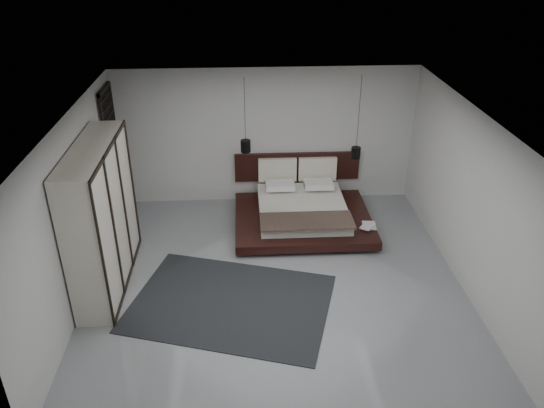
{
  "coord_description": "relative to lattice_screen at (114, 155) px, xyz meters",
  "views": [
    {
      "loc": [
        -0.48,
        -7.09,
        5.19
      ],
      "look_at": [
        0.01,
        1.2,
        0.81
      ],
      "focal_mm": 35.0,
      "sensor_mm": 36.0,
      "label": 1
    }
  ],
  "objects": [
    {
      "name": "pendant_left",
      "position": [
        2.52,
        -0.15,
        0.18
      ],
      "size": [
        0.19,
        0.19,
        1.44
      ],
      "color": "black",
      "rests_on": "ceiling"
    },
    {
      "name": "ceiling",
      "position": [
        2.95,
        -2.45,
        1.5
      ],
      "size": [
        6.0,
        6.0,
        0.0
      ],
      "primitive_type": "plane",
      "rotation": [
        3.14,
        0.0,
        0.0
      ],
      "color": "white",
      "rests_on": "wall_back"
    },
    {
      "name": "floor",
      "position": [
        2.95,
        -2.45,
        -1.3
      ],
      "size": [
        6.0,
        6.0,
        0.0
      ],
      "primitive_type": "plane",
      "color": "gray",
      "rests_on": "ground"
    },
    {
      "name": "bed",
      "position": [
        3.59,
        -0.53,
        -1.02
      ],
      "size": [
        2.59,
        2.31,
        1.04
      ],
      "color": "black",
      "rests_on": "floor"
    },
    {
      "name": "wall_front",
      "position": [
        2.95,
        -5.45,
        0.1
      ],
      "size": [
        6.0,
        0.0,
        6.0
      ],
      "primitive_type": "plane",
      "rotation": [
        -1.57,
        0.0,
        0.0
      ],
      "color": "#BBBBB9",
      "rests_on": "floor"
    },
    {
      "name": "book_lower",
      "position": [
        4.65,
        -1.16,
        -1.04
      ],
      "size": [
        0.28,
        0.35,
        0.03
      ],
      "primitive_type": "imported",
      "rotation": [
        0.0,
        0.0,
        -0.12
      ],
      "color": "#99724C",
      "rests_on": "bed"
    },
    {
      "name": "book_upper",
      "position": [
        4.63,
        -1.19,
        -1.02
      ],
      "size": [
        0.32,
        0.34,
        0.02
      ],
      "primitive_type": "imported",
      "rotation": [
        0.0,
        0.0,
        -0.65
      ],
      "color": "#99724C",
      "rests_on": "book_lower"
    },
    {
      "name": "rug",
      "position": [
        2.22,
        -2.97,
        -1.29
      ],
      "size": [
        3.47,
        2.9,
        0.01
      ],
      "primitive_type": "cube",
      "rotation": [
        0.0,
        0.0,
        -0.29
      ],
      "color": "black",
      "rests_on": "floor"
    },
    {
      "name": "wall_back",
      "position": [
        2.95,
        0.55,
        0.1
      ],
      "size": [
        6.0,
        0.0,
        6.0
      ],
      "primitive_type": "plane",
      "rotation": [
        1.57,
        0.0,
        0.0
      ],
      "color": "#BBBBB9",
      "rests_on": "floor"
    },
    {
      "name": "wall_left",
      "position": [
        -0.05,
        -2.45,
        0.1
      ],
      "size": [
        0.0,
        6.0,
        6.0
      ],
      "primitive_type": "plane",
      "rotation": [
        1.57,
        0.0,
        1.57
      ],
      "color": "#BBBBB9",
      "rests_on": "floor"
    },
    {
      "name": "wall_right",
      "position": [
        5.95,
        -2.45,
        0.1
      ],
      "size": [
        0.0,
        6.0,
        6.0
      ],
      "primitive_type": "plane",
      "rotation": [
        1.57,
        0.0,
        -1.57
      ],
      "color": "#BBBBB9",
      "rests_on": "floor"
    },
    {
      "name": "pendant_right",
      "position": [
        4.65,
        -0.15,
        0.0
      ],
      "size": [
        0.18,
        0.18,
        1.62
      ],
      "color": "black",
      "rests_on": "ceiling"
    },
    {
      "name": "lattice_screen",
      "position": [
        0.0,
        0.0,
        0.0
      ],
      "size": [
        0.05,
        0.9,
        2.6
      ],
      "primitive_type": "cube",
      "color": "black",
      "rests_on": "floor"
    },
    {
      "name": "wardrobe",
      "position": [
        0.25,
        -2.24,
        -0.13
      ],
      "size": [
        0.57,
        2.39,
        2.34
      ],
      "color": "beige",
      "rests_on": "floor"
    }
  ]
}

